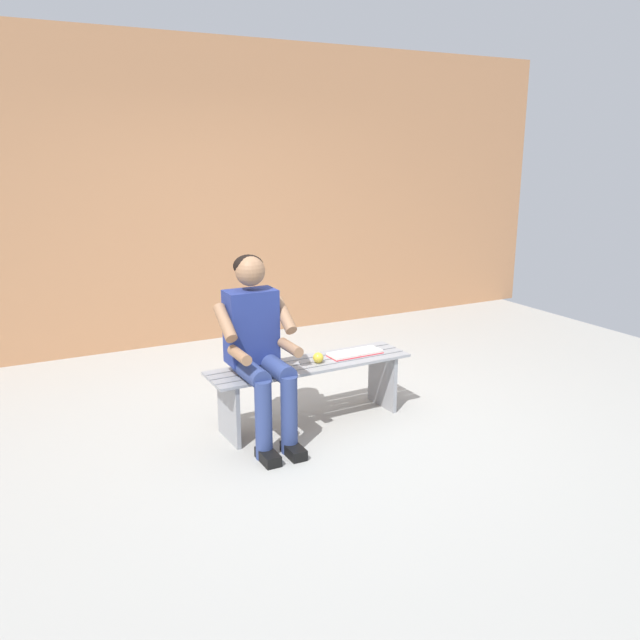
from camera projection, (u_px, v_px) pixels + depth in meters
name	position (u px, v px, depth m)	size (l,w,h in m)	color
ground_plane	(242.00, 523.00, 3.52)	(10.00, 7.00, 0.04)	#9E9E99
brick_wall	(147.00, 196.00, 6.35)	(9.50, 0.24, 2.99)	#B27A51
bench_near	(310.00, 378.00, 4.71)	(1.51, 0.43, 0.45)	gray
person_seated	(258.00, 342.00, 4.33)	(0.50, 0.69, 1.26)	navy
apple	(318.00, 358.00, 4.66)	(0.08, 0.08, 0.08)	gold
book_open	(355.00, 353.00, 4.86)	(0.42, 0.17, 0.02)	white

